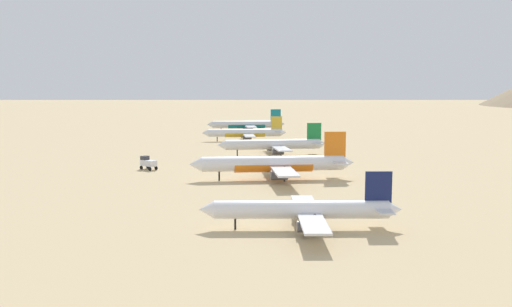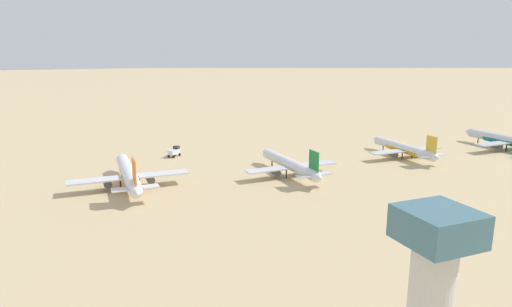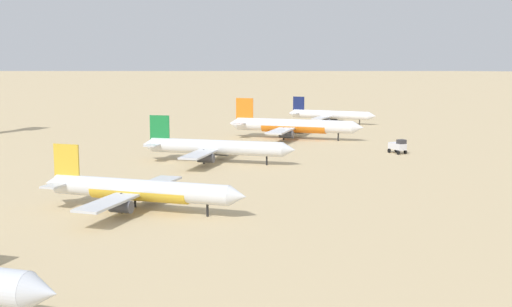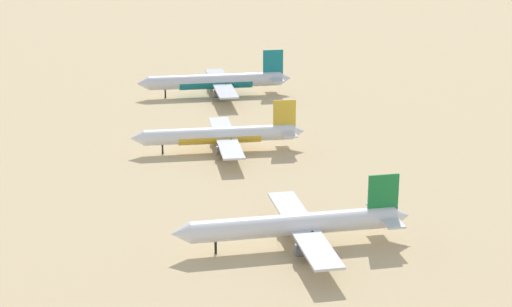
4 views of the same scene
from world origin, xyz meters
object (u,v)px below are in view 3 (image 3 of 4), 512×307
parked_jet_1 (138,190)px  parked_jet_3 (293,126)px  parked_jet_4 (330,115)px  service_truck (398,146)px  parked_jet_2 (214,147)px

parked_jet_1 → parked_jet_3: 101.48m
parked_jet_3 → parked_jet_4: (1.66, 49.39, -0.79)m
parked_jet_1 → service_truck: 87.75m
parked_jet_3 → parked_jet_4: 49.43m
parked_jet_2 → service_truck: bearing=35.5°
parked_jet_1 → parked_jet_2: size_ratio=0.96×
parked_jet_1 → parked_jet_3: size_ratio=0.88×
parked_jet_3 → service_truck: (34.34, -20.98, -2.05)m
parked_jet_4 → service_truck: parked_jet_4 is taller
parked_jet_1 → parked_jet_3: (0.55, 101.48, 0.51)m
parked_jet_3 → parked_jet_2: bearing=-97.5°
parked_jet_1 → parked_jet_2: 51.63m
parked_jet_1 → parked_jet_4: (2.20, 150.87, -0.28)m
parked_jet_1 → parked_jet_4: size_ratio=1.09×
parked_jet_1 → parked_jet_2: (-6.09, 51.27, 0.18)m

